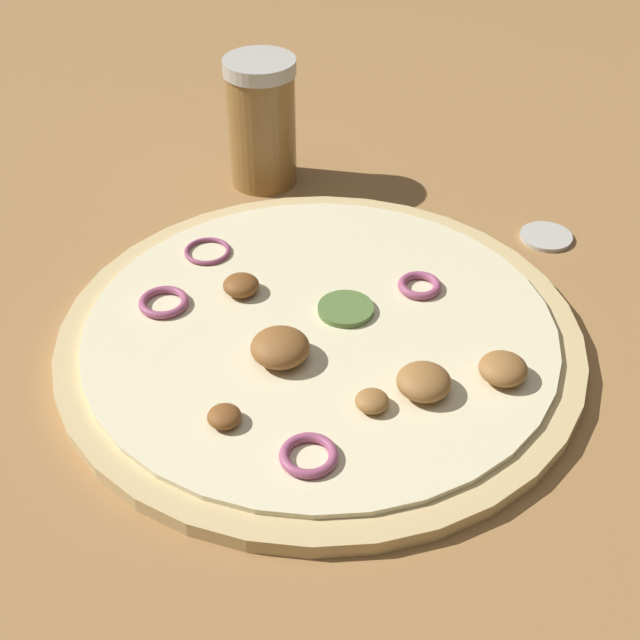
{
  "coord_description": "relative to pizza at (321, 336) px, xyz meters",
  "views": [
    {
      "loc": [
        0.19,
        -0.43,
        0.4
      ],
      "look_at": [
        0.0,
        0.0,
        0.02
      ],
      "focal_mm": 50.0,
      "sensor_mm": 36.0,
      "label": 1
    }
  ],
  "objects": [
    {
      "name": "pizza",
      "position": [
        0.0,
        0.0,
        0.0
      ],
      "size": [
        0.36,
        0.36,
        0.03
      ],
      "color": "#D6B77A",
      "rests_on": "ground_plane"
    },
    {
      "name": "ground_plane",
      "position": [
        -0.0,
        0.0,
        -0.01
      ],
      "size": [
        3.0,
        3.0,
        0.0
      ],
      "primitive_type": "plane",
      "color": "#9E703F"
    },
    {
      "name": "spice_jar",
      "position": [
        -0.14,
        0.19,
        0.05
      ],
      "size": [
        0.06,
        0.06,
        0.11
      ],
      "color": "olive",
      "rests_on": "ground_plane"
    },
    {
      "name": "loose_cap",
      "position": [
        0.11,
        0.19,
        -0.0
      ],
      "size": [
        0.04,
        0.04,
        0.01
      ],
      "color": "beige",
      "rests_on": "ground_plane"
    }
  ]
}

